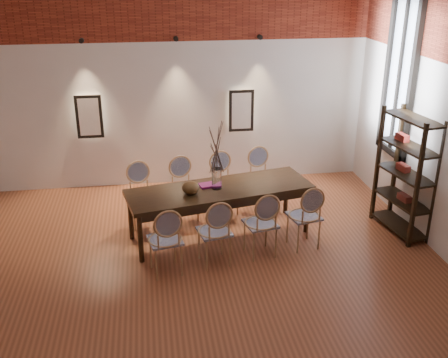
{
  "coord_description": "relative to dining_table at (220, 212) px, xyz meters",
  "views": [
    {
      "loc": [
        -0.33,
        -5.35,
        3.7
      ],
      "look_at": [
        0.62,
        0.97,
        1.05
      ],
      "focal_mm": 42.0,
      "sensor_mm": 36.0,
      "label": 1
    }
  ],
  "objects": [
    {
      "name": "niche_left",
      "position": [
        -1.92,
        2.08,
        0.93
      ],
      "size": [
        0.36,
        0.06,
        0.66
      ],
      "primitive_type": "cube",
      "color": "#FFEAC6",
      "rests_on": "wall_back"
    },
    {
      "name": "chair_near_a",
      "position": [
        -0.82,
        -0.88,
        0.09
      ],
      "size": [
        0.52,
        0.52,
        0.94
      ],
      "primitive_type": null,
      "rotation": [
        0.0,
        0.0,
        0.2
      ],
      "color": "tan",
      "rests_on": "floor"
    },
    {
      "name": "chair_near_c",
      "position": [
        0.46,
        -0.62,
        0.09
      ],
      "size": [
        0.52,
        0.52,
        0.94
      ],
      "primitive_type": null,
      "rotation": [
        0.0,
        0.0,
        0.2
      ],
      "color": "tan",
      "rests_on": "floor"
    },
    {
      "name": "window_glass",
      "position": [
        2.84,
        0.63,
        1.77
      ],
      "size": [
        0.02,
        0.78,
        2.38
      ],
      "primitive_type": "cube",
      "color": "silver",
      "rests_on": "wall_right"
    },
    {
      "name": "floor",
      "position": [
        -0.62,
        -1.37,
        -0.39
      ],
      "size": [
        7.0,
        7.0,
        0.02
      ],
      "primitive_type": "cube",
      "color": "#9C5634",
      "rests_on": "ground"
    },
    {
      "name": "window_frame",
      "position": [
        2.82,
        0.63,
        1.77
      ],
      "size": [
        0.08,
        0.9,
        2.5
      ],
      "primitive_type": "cube",
      "color": "black",
      "rests_on": "wall_right"
    },
    {
      "name": "window_mullion",
      "position": [
        2.82,
        0.63,
        1.77
      ],
      "size": [
        0.06,
        0.06,
        2.4
      ],
      "primitive_type": "cube",
      "color": "black",
      "rests_on": "wall_right"
    },
    {
      "name": "dried_branches",
      "position": [
        -0.05,
        -0.01,
        0.98
      ],
      "size": [
        0.5,
        0.5,
        0.7
      ],
      "primitive_type": null,
      "color": "#4A3A30",
      "rests_on": "vase"
    },
    {
      "name": "chair_near_b",
      "position": [
        -0.18,
        -0.75,
        0.09
      ],
      "size": [
        0.52,
        0.52,
        0.94
      ],
      "primitive_type": null,
      "rotation": [
        0.0,
        0.0,
        0.2
      ],
      "color": "tan",
      "rests_on": "floor"
    },
    {
      "name": "chair_far_d",
      "position": [
        0.82,
        0.88,
        0.09
      ],
      "size": [
        0.52,
        0.52,
        0.94
      ],
      "primitive_type": null,
      "rotation": [
        0.0,
        0.0,
        3.34
      ],
      "color": "tan",
      "rests_on": "floor"
    },
    {
      "name": "chair_far_a",
      "position": [
        -1.1,
        0.49,
        0.09
      ],
      "size": [
        0.52,
        0.52,
        0.94
      ],
      "primitive_type": null,
      "rotation": [
        0.0,
        0.0,
        3.34
      ],
      "color": "tan",
      "rests_on": "floor"
    },
    {
      "name": "spot_fixture_left",
      "position": [
        -1.92,
        2.05,
        2.17
      ],
      "size": [
        0.08,
        0.1,
        0.08
      ],
      "primitive_type": "cylinder",
      "rotation": [
        1.57,
        0.0,
        0.0
      ],
      "color": "black",
      "rests_on": "wall_back"
    },
    {
      "name": "chair_far_b",
      "position": [
        -0.46,
        0.62,
        0.09
      ],
      "size": [
        0.52,
        0.52,
        0.94
      ],
      "primitive_type": null,
      "rotation": [
        0.0,
        0.0,
        3.34
      ],
      "color": "tan",
      "rests_on": "floor"
    },
    {
      "name": "bowl",
      "position": [
        -0.42,
        -0.14,
        0.46
      ],
      "size": [
        0.24,
        0.24,
        0.18
      ],
      "primitive_type": "ellipsoid",
      "color": "brown",
      "rests_on": "dining_table"
    },
    {
      "name": "brick_band_front",
      "position": [
        -0.62,
        -4.85,
        2.88
      ],
      "size": [
        7.0,
        0.02,
        1.5
      ],
      "primitive_type": "cube",
      "color": "maroon",
      "rests_on": "ground"
    },
    {
      "name": "chair_far_c",
      "position": [
        0.18,
        0.75,
        0.09
      ],
      "size": [
        0.52,
        0.52,
        0.94
      ],
      "primitive_type": null,
      "rotation": [
        0.0,
        0.0,
        3.34
      ],
      "color": "tan",
      "rests_on": "floor"
    },
    {
      "name": "vase",
      "position": [
        -0.05,
        -0.01,
        0.53
      ],
      "size": [
        0.14,
        0.14,
        0.3
      ],
      "primitive_type": "cylinder",
      "color": "silver",
      "rests_on": "dining_table"
    },
    {
      "name": "dining_table",
      "position": [
        0.0,
        0.0,
        0.0
      ],
      "size": [
        2.74,
        1.35,
        0.75
      ],
      "primitive_type": "cube",
      "rotation": [
        0.0,
        0.0,
        0.2
      ],
      "color": "#342010",
      "rests_on": "floor"
    },
    {
      "name": "shelving_rack",
      "position": [
        2.66,
        -0.25,
        0.53
      ],
      "size": [
        0.53,
        1.05,
        1.8
      ],
      "primitive_type": null,
      "rotation": [
        0.0,
        0.0,
        0.16
      ],
      "color": "black",
      "rests_on": "floor"
    },
    {
      "name": "niche_right",
      "position": [
        0.68,
        2.08,
        0.93
      ],
      "size": [
        0.36,
        0.06,
        0.66
      ],
      "primitive_type": "cube",
      "color": "#FFEAC6",
      "rests_on": "wall_back"
    },
    {
      "name": "spot_fixture_right",
      "position": [
        0.98,
        2.05,
        2.17
      ],
      "size": [
        0.08,
        0.1,
        0.08
      ],
      "primitive_type": "cylinder",
      "rotation": [
        1.57,
        0.0,
        0.0
      ],
      "color": "black",
      "rests_on": "wall_back"
    },
    {
      "name": "chair_near_d",
      "position": [
        1.1,
        -0.49,
        0.09
      ],
      "size": [
        0.52,
        0.52,
        0.94
      ],
      "primitive_type": null,
      "rotation": [
        0.0,
        0.0,
        0.2
      ],
      "color": "tan",
      "rests_on": "floor"
    },
    {
      "name": "spot_fixture_mid",
      "position": [
        -0.42,
        2.05,
        2.17
      ],
      "size": [
        0.08,
        0.1,
        0.08
      ],
      "primitive_type": "cylinder",
      "rotation": [
        1.57,
        0.0,
        0.0
      ],
      "color": "black",
      "rests_on": "wall_back"
    },
    {
      "name": "wall_back",
      "position": [
        -0.62,
        2.18,
        1.62
      ],
      "size": [
        7.0,
        0.1,
        4.0
      ],
      "primitive_type": "cube",
      "color": "silver",
      "rests_on": "ground"
    },
    {
      "name": "book",
      "position": [
        -0.15,
        0.09,
        0.39
      ],
      "size": [
        0.29,
        0.23,
        0.03
      ],
      "primitive_type": "cube",
      "rotation": [
        0.0,
        0.0,
        0.2
      ],
      "color": "#921D6D",
      "rests_on": "dining_table"
    }
  ]
}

